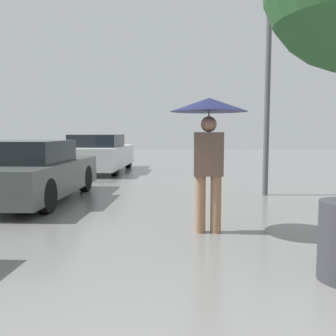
# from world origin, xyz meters

# --- Properties ---
(pedestrian) EXTENTS (1.03, 1.03, 1.81)m
(pedestrian) POSITION_xyz_m (0.17, 4.49, 1.44)
(pedestrian) COLOR #9E7051
(pedestrian) RESTS_ON ground_plane
(parked_car_middle) EXTENTS (1.71, 3.87, 1.20)m
(parked_car_middle) POSITION_xyz_m (-3.25, 6.72, 0.57)
(parked_car_middle) COLOR #4C514C
(parked_car_middle) RESTS_ON ground_plane
(parked_car_farthest) EXTENTS (1.81, 4.28, 1.29)m
(parked_car_farthest) POSITION_xyz_m (-3.19, 12.28, 0.62)
(parked_car_farthest) COLOR silver
(parked_car_farthest) RESTS_ON ground_plane
(street_lamp) EXTENTS (0.24, 0.24, 4.20)m
(street_lamp) POSITION_xyz_m (1.58, 7.64, 2.42)
(street_lamp) COLOR #515456
(street_lamp) RESTS_ON ground_plane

